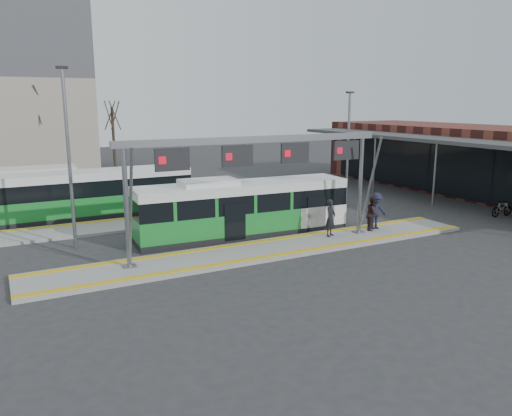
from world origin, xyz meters
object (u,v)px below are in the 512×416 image
at_px(gantry, 261,159).
at_px(hero_bus, 242,209).
at_px(passenger_a, 331,218).
at_px(passenger_c, 376,211).
at_px(passenger_b, 373,213).

bearing_deg(gantry, hero_bus, 81.24).
distance_m(passenger_a, passenger_c, 3.05).
bearing_deg(passenger_b, hero_bus, 117.69).
xyz_separation_m(passenger_b, passenger_c, (0.27, 0.11, 0.08)).
height_order(gantry, hero_bus, gantry).
bearing_deg(passenger_a, passenger_b, -30.87).
relative_size(gantry, passenger_c, 6.62).
xyz_separation_m(gantry, hero_bus, (0.44, 2.83, -2.89)).
relative_size(gantry, passenger_a, 6.82).
bearing_deg(passenger_c, passenger_b, -152.92).
xyz_separation_m(passenger_a, passenger_b, (2.78, -0.00, -0.05)).
bearing_deg(hero_bus, passenger_a, -33.40).
relative_size(hero_bus, passenger_a, 5.94).
xyz_separation_m(gantry, passenger_b, (6.87, 0.14, -3.25)).
distance_m(hero_bus, passenger_c, 7.19).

